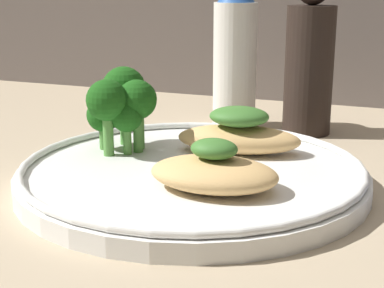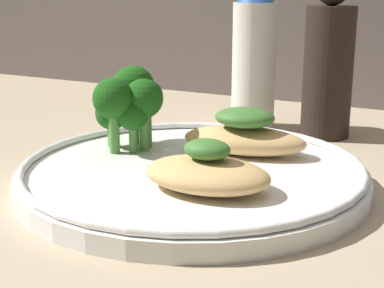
{
  "view_description": "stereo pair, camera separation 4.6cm",
  "coord_description": "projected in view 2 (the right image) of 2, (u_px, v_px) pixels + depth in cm",
  "views": [
    {
      "loc": [
        16.1,
        -40.92,
        15.65
      ],
      "look_at": [
        0.0,
        0.0,
        3.4
      ],
      "focal_mm": 55.0,
      "sensor_mm": 36.0,
      "label": 1
    },
    {
      "loc": [
        20.25,
        -39.03,
        15.65
      ],
      "look_at": [
        0.0,
        0.0,
        3.4
      ],
      "focal_mm": 55.0,
      "sensor_mm": 36.0,
      "label": 2
    }
  ],
  "objects": [
    {
      "name": "broccoli_bunch",
      "position": [
        130.0,
        100.0,
        0.51
      ],
      "size": [
        6.31,
        7.39,
        7.02
      ],
      "color": "#569942",
      "rests_on": "plate"
    },
    {
      "name": "ground_plane",
      "position": [
        192.0,
        191.0,
        0.47
      ],
      "size": [
        180.0,
        180.0,
        1.0
      ],
      "primitive_type": "cube",
      "color": "tan"
    },
    {
      "name": "grilled_meat_front",
      "position": [
        207.0,
        172.0,
        0.41
      ],
      "size": [
        9.52,
        6.66,
        3.68
      ],
      "color": "tan",
      "rests_on": "plate"
    },
    {
      "name": "plate",
      "position": [
        192.0,
        173.0,
        0.46
      ],
      "size": [
        27.44,
        27.44,
        2.0
      ],
      "color": "white",
      "rests_on": "ground_plane"
    },
    {
      "name": "grilled_meat_middle",
      "position": [
        244.0,
        135.0,
        0.5
      ],
      "size": [
        11.17,
        6.28,
        4.01
      ],
      "color": "tan",
      "rests_on": "plate"
    },
    {
      "name": "sauce_bottle",
      "position": [
        254.0,
        56.0,
        0.63
      ],
      "size": [
        4.69,
        4.69,
        16.4
      ],
      "color": "white",
      "rests_on": "ground_plane"
    },
    {
      "name": "pepper_grinder",
      "position": [
        328.0,
        65.0,
        0.59
      ],
      "size": [
        5.01,
        5.01,
        16.5
      ],
      "color": "black",
      "rests_on": "ground_plane"
    }
  ]
}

